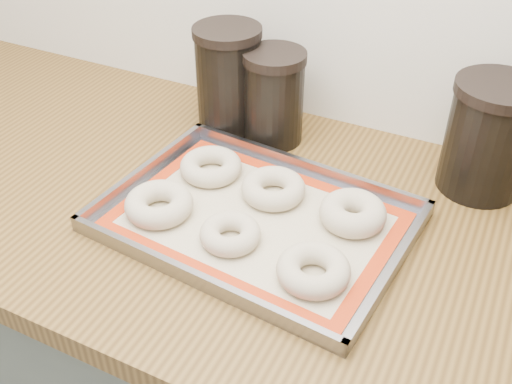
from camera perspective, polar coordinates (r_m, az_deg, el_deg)
The scene contains 12 objects.
countertop at distance 0.95m, azimuth 5.31°, elevation -4.17°, with size 3.06×0.68×0.04m, color brown.
baking_tray at distance 0.94m, azimuth -0.00°, elevation -2.60°, with size 0.49×0.37×0.03m.
baking_mat at distance 0.94m, azimuth 0.00°, elevation -2.69°, with size 0.44×0.33×0.00m.
bagel_front_left at distance 0.95m, azimuth -9.23°, elevation -1.15°, with size 0.11×0.11×0.04m, color beige.
bagel_front_mid at distance 0.89m, azimuth -2.47°, elevation -4.00°, with size 0.09×0.09×0.03m, color beige.
bagel_front_right at distance 0.83m, azimuth 5.49°, elevation -7.40°, with size 0.10×0.10×0.03m, color beige.
bagel_back_left at distance 1.03m, azimuth -4.32°, elevation 2.44°, with size 0.11×0.11×0.03m, color beige.
bagel_back_mid at distance 0.97m, azimuth 1.66°, elevation 0.35°, with size 0.10×0.10×0.03m, color beige.
bagel_back_right at distance 0.93m, azimuth 9.20°, elevation -1.98°, with size 0.10×0.10×0.04m, color beige.
canister_left at distance 1.13m, azimuth -2.64°, elevation 10.71°, with size 0.13×0.13×0.20m.
canister_mid at distance 1.10m, azimuth 1.72°, elevation 9.03°, with size 0.11×0.11×0.17m.
canister_right at distance 1.03m, azimuth 21.27°, elevation 4.89°, with size 0.14×0.14×0.19m.
Camera 1 is at (0.24, 1.00, 1.50)m, focal length 42.00 mm.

